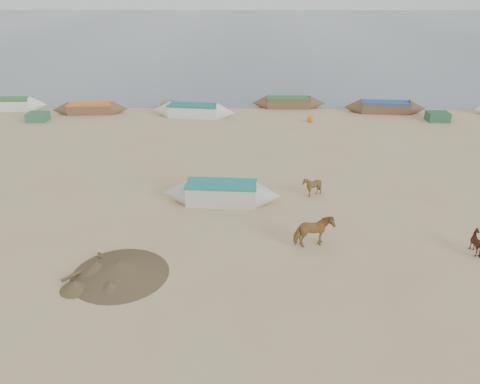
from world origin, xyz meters
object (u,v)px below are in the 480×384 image
cow_adult (314,232)px  calf_right (479,243)px  near_canoe (221,193)px  calf_front (312,186)px

cow_adult → calf_right: 6.17m
cow_adult → near_canoe: (-3.72, 3.72, -0.13)m
calf_right → calf_front: bearing=22.9°
cow_adult → calf_front: cow_adult is taller
calf_front → calf_right: size_ratio=1.20×
calf_front → calf_right: 7.50m
cow_adult → near_canoe: cow_adult is taller
cow_adult → calf_right: size_ratio=1.81×
calf_right → cow_adult: bearing=60.7°
calf_front → near_canoe: near_canoe is taller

